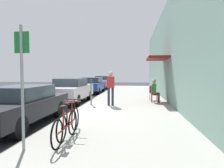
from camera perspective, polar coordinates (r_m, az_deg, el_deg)
The scene contains 15 objects.
ground_plane at distance 8.77m, azimuth -11.64°, elevation -8.42°, with size 60.00×60.00×0.00m, color #2D2D30.
sidewalk_slab at distance 10.30m, azimuth 4.01°, elevation -6.31°, with size 4.50×32.00×0.12m, color #9E9B93.
building_facade at distance 10.42m, azimuth 17.55°, elevation 9.64°, with size 1.40×32.00×5.92m.
parked_car_0 at distance 7.38m, azimuth -24.69°, elevation -5.35°, with size 1.80×4.40×1.31m.
parked_car_1 at distance 12.12m, azimuth -11.70°, elevation -1.68°, with size 1.80×4.40×1.44m.
parked_car_2 at distance 17.87m, azimuth -5.66°, elevation -0.22°, with size 1.80×4.40×1.38m.
parked_car_3 at distance 23.52m, azimuth -2.67°, elevation 0.64°, with size 1.80×4.40×1.43m.
parking_meter at distance 10.35m, azimuth -6.00°, elevation -1.66°, with size 0.12×0.10×1.32m.
street_sign at distance 4.51m, azimuth -24.24°, elevation 1.57°, with size 0.32×0.06×2.60m.
bicycle_0 at distance 5.37m, azimuth -12.14°, elevation -10.54°, with size 0.46×1.71×0.90m.
bicycle_1 at distance 4.96m, azimuth -13.04°, elevation -11.68°, with size 0.46×1.71×0.90m.
cafe_chair_0 at distance 11.34m, azimuth 11.84°, elevation -2.64°, with size 0.44×0.44×0.87m.
seated_patron_0 at distance 11.32m, azimuth 12.15°, elevation -1.67°, with size 0.43×0.36×1.29m.
cafe_chair_1 at distance 12.23m, azimuth 11.48°, elevation -2.22°, with size 0.56×0.56×0.87m.
pedestrian_standing at distance 10.01m, azimuth -0.38°, elevation -0.47°, with size 0.36×0.22×1.70m.
Camera 1 is at (2.72, -8.15, 1.74)m, focal length 32.06 mm.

